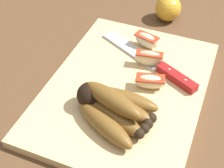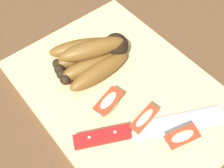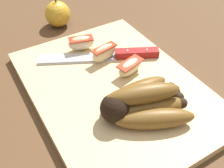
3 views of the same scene
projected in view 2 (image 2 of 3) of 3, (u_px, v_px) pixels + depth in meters
The scene contains 7 objects.
ground_plane at pixel (122, 104), 0.54m from camera, with size 6.00×6.00×0.00m, color brown.
cutting_board at pixel (123, 92), 0.55m from camera, with size 0.44×0.32×0.02m, color #DBBC84.
banana_bunch at pixel (93, 56), 0.56m from camera, with size 0.14×0.16×0.06m.
chefs_knife at pixel (129, 132), 0.48m from camera, with size 0.15×0.26×0.02m.
apple_wedge_near at pixel (181, 139), 0.46m from camera, with size 0.04×0.07×0.04m.
apple_wedge_middle at pixel (109, 104), 0.50m from camera, with size 0.04×0.07×0.03m.
apple_wedge_far at pixel (144, 121), 0.48m from camera, with size 0.03×0.07×0.04m.
Camera 2 is at (-0.20, 0.19, 0.47)m, focal length 43.85 mm.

